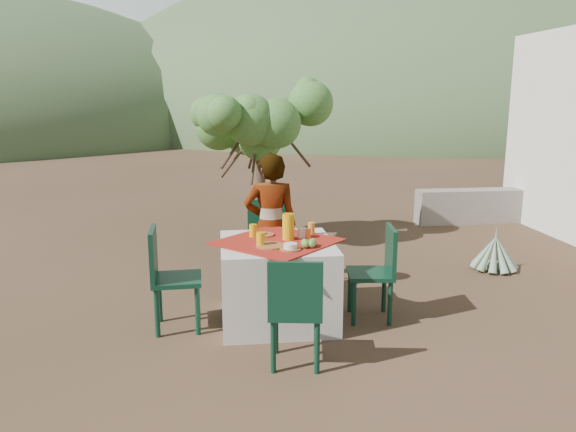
# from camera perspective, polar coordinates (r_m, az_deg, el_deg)

# --- Properties ---
(ground) EXTENTS (160.00, 160.00, 0.00)m
(ground) POSITION_cam_1_polar(r_m,az_deg,el_deg) (5.65, 2.47, -9.20)
(ground) COLOR #352618
(ground) RESTS_ON ground
(table) EXTENTS (1.30, 1.30, 0.76)m
(table) POSITION_cam_1_polar(r_m,az_deg,el_deg) (5.21, -1.11, -6.61)
(table) COLOR beige
(table) RESTS_ON ground
(chair_far) EXTENTS (0.49, 0.49, 0.94)m
(chair_far) POSITION_cam_1_polar(r_m,az_deg,el_deg) (6.12, -2.17, -2.39)
(chair_far) COLOR black
(chair_far) RESTS_ON ground
(chair_near) EXTENTS (0.47, 0.47, 0.88)m
(chair_near) POSITION_cam_1_polar(r_m,az_deg,el_deg) (4.29, 0.77, -9.29)
(chair_near) COLOR black
(chair_near) RESTS_ON ground
(chair_left) EXTENTS (0.44, 0.44, 0.93)m
(chair_left) POSITION_cam_1_polar(r_m,az_deg,el_deg) (5.09, -12.15, -5.76)
(chair_left) COLOR black
(chair_left) RESTS_ON ground
(chair_right) EXTENTS (0.45, 0.45, 0.88)m
(chair_right) POSITION_cam_1_polar(r_m,az_deg,el_deg) (5.28, 9.18, -5.27)
(chair_right) COLOR black
(chair_right) RESTS_ON ground
(person) EXTENTS (0.55, 0.37, 1.50)m
(person) POSITION_cam_1_polar(r_m,az_deg,el_deg) (5.74, -1.76, -1.02)
(person) COLOR #8C6651
(person) RESTS_ON ground
(shrub_tree) EXTENTS (1.69, 1.66, 1.99)m
(shrub_tree) POSITION_cam_1_polar(r_m,az_deg,el_deg) (7.66, -2.41, 8.53)
(shrub_tree) COLOR #483024
(shrub_tree) RESTS_ON ground
(agave) EXTENTS (0.56, 0.56, 0.59)m
(agave) POSITION_cam_1_polar(r_m,az_deg,el_deg) (7.18, 20.26, -3.60)
(agave) COLOR gray
(agave) RESTS_ON ground
(stone_wall) EXTENTS (2.60, 0.35, 0.55)m
(stone_wall) POSITION_cam_1_polar(r_m,az_deg,el_deg) (9.85, 20.19, 1.00)
(stone_wall) COLOR gray
(stone_wall) RESTS_ON ground
(hill_near_right) EXTENTS (48.00, 48.00, 20.00)m
(hill_near_right) POSITION_cam_1_polar(r_m,az_deg,el_deg) (43.20, 10.48, 9.28)
(hill_near_right) COLOR #375731
(hill_near_right) RESTS_ON ground
(hill_far_center) EXTENTS (60.00, 60.00, 24.00)m
(hill_far_center) POSITION_cam_1_polar(r_m,az_deg,el_deg) (57.31, -10.29, 9.96)
(hill_far_center) COLOR slate
(hill_far_center) RESTS_ON ground
(hill_far_right) EXTENTS (36.00, 36.00, 14.00)m
(hill_far_right) POSITION_cam_1_polar(r_m,az_deg,el_deg) (58.81, 22.72, 9.27)
(hill_far_right) COLOR slate
(hill_far_right) RESTS_ON ground
(plate_far) EXTENTS (0.20, 0.20, 0.01)m
(plate_far) POSITION_cam_1_polar(r_m,az_deg,el_deg) (5.30, -2.51, -1.91)
(plate_far) COLOR brown
(plate_far) RESTS_ON table
(plate_near) EXTENTS (0.26, 0.26, 0.01)m
(plate_near) POSITION_cam_1_polar(r_m,az_deg,el_deg) (4.92, -1.79, -3.03)
(plate_near) COLOR brown
(plate_near) RESTS_ON table
(glass_far) EXTENTS (0.07, 0.07, 0.12)m
(glass_far) POSITION_cam_1_polar(r_m,az_deg,el_deg) (5.26, -3.56, -1.47)
(glass_far) COLOR #DFA30E
(glass_far) RESTS_ON table
(glass_near) EXTENTS (0.08, 0.08, 0.12)m
(glass_near) POSITION_cam_1_polar(r_m,az_deg,el_deg) (4.92, -2.80, -2.37)
(glass_near) COLOR #DFA30E
(glass_near) RESTS_ON table
(juice_pitcher) EXTENTS (0.11, 0.11, 0.24)m
(juice_pitcher) POSITION_cam_1_polar(r_m,az_deg,el_deg) (5.12, 0.03, -1.09)
(juice_pitcher) COLOR #DFA30E
(juice_pitcher) RESTS_ON table
(bowl_plate) EXTENTS (0.19, 0.19, 0.01)m
(bowl_plate) POSITION_cam_1_polar(r_m,az_deg,el_deg) (4.82, 0.25, -3.37)
(bowl_plate) COLOR brown
(bowl_plate) RESTS_ON table
(white_bowl) EXTENTS (0.12, 0.12, 0.04)m
(white_bowl) POSITION_cam_1_polar(r_m,az_deg,el_deg) (4.81, 0.25, -3.06)
(white_bowl) COLOR silver
(white_bowl) RESTS_ON bowl_plate
(jar_left) EXTENTS (0.05, 0.05, 0.09)m
(jar_left) POSITION_cam_1_polar(r_m,az_deg,el_deg) (5.20, 2.05, -1.77)
(jar_left) COLOR orange
(jar_left) RESTS_ON table
(jar_right) EXTENTS (0.07, 0.07, 0.11)m
(jar_right) POSITION_cam_1_polar(r_m,az_deg,el_deg) (5.37, 2.39, -1.22)
(jar_right) COLOR orange
(jar_right) RESTS_ON table
(napkin_holder) EXTENTS (0.08, 0.06, 0.09)m
(napkin_holder) POSITION_cam_1_polar(r_m,az_deg,el_deg) (5.20, 1.45, -1.74)
(napkin_holder) COLOR silver
(napkin_holder) RESTS_ON table
(fruit_cluster) EXTENTS (0.14, 0.13, 0.07)m
(fruit_cluster) POSITION_cam_1_polar(r_m,az_deg,el_deg) (4.89, 2.11, -2.79)
(fruit_cluster) COLOR #588831
(fruit_cluster) RESTS_ON table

